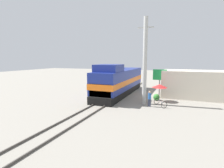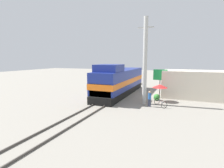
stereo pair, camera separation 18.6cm
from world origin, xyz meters
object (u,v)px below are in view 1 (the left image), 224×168
at_px(locomotive, 119,81).
at_px(bicycle, 160,103).
at_px(vendor_umbrella, 160,86).
at_px(person_bystander, 150,98).
at_px(utility_pole, 145,61).
at_px(billboard_sign, 160,77).

distance_m(locomotive, bicycle, 7.93).
xyz_separation_m(vendor_umbrella, person_bystander, (-0.73, -2.93, -0.98)).
bearing_deg(locomotive, vendor_umbrella, -19.57).
bearing_deg(person_bystander, utility_pole, 128.52).
height_order(locomotive, utility_pole, utility_pole).
relative_size(utility_pole, bicycle, 5.39).
distance_m(vendor_umbrella, billboard_sign, 2.49).
xyz_separation_m(locomotive, utility_pole, (4.47, -4.04, 3.03)).
distance_m(utility_pole, person_bystander, 4.24).
bearing_deg(vendor_umbrella, utility_pole, -129.05).
relative_size(locomotive, bicycle, 8.07).
relative_size(utility_pole, person_bystander, 5.66).
bearing_deg(billboard_sign, bicycle, -81.94).
relative_size(utility_pole, vendor_umbrella, 4.63).
xyz_separation_m(vendor_umbrella, billboard_sign, (-0.28, 2.30, 0.92)).
xyz_separation_m(utility_pole, vendor_umbrella, (1.54, 1.90, -3.05)).
distance_m(locomotive, vendor_umbrella, 6.38).
relative_size(locomotive, utility_pole, 1.50).
bearing_deg(person_bystander, vendor_umbrella, 76.00).
xyz_separation_m(person_bystander, bicycle, (1.10, 0.64, -0.59)).
distance_m(vendor_umbrella, bicycle, 2.80).
height_order(billboard_sign, bicycle, billboard_sign).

